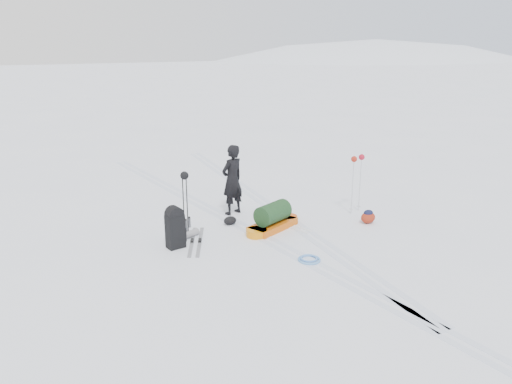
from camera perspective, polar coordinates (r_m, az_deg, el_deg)
ground at (r=11.64m, az=0.38°, el=-5.00°), size 200.00×200.00×0.00m
snow_hill_backdrop at (r=136.89m, az=4.67°, el=-15.67°), size 359.50×192.00×162.45m
ski_tracks at (r=12.63m, az=0.70°, el=-3.19°), size 3.38×17.97×0.01m
skier at (r=12.83m, az=-2.73°, el=1.39°), size 0.76×0.61×1.83m
pulk_sled at (r=11.96m, az=1.93°, el=-3.12°), size 1.77×1.03×0.65m
expedition_rucksack at (r=11.03m, az=-9.03°, el=-4.04°), size 0.95×0.69×0.95m
ski_poles_black at (r=11.33m, az=-8.16°, el=0.97°), size 0.19×0.19×1.54m
ski_poles_silver at (r=13.13m, az=11.53°, el=3.08°), size 0.48×0.23×1.54m
touring_skis_grey at (r=11.36m, az=-6.87°, el=-5.61°), size 1.04×1.64×0.06m
touring_skis_white at (r=12.36m, az=3.26°, el=-3.63°), size 0.62×1.66×0.06m
rope_coil at (r=10.42m, az=6.09°, el=-7.64°), size 0.49×0.49×0.06m
small_daypack at (r=12.68m, az=12.69°, el=-2.77°), size 0.47×0.42×0.34m
thermos_pair at (r=12.12m, az=-7.84°, el=-3.58°), size 0.23×0.22×0.29m
stuff_sack at (r=12.31m, az=-2.99°, el=-3.28°), size 0.33×0.25×0.20m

